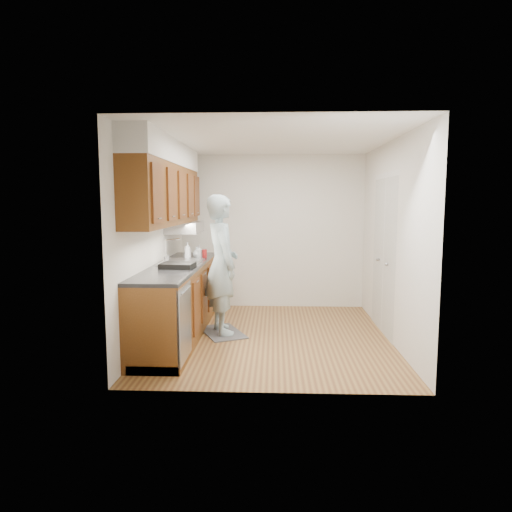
# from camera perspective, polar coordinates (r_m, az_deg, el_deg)

# --- Properties ---
(floor) EXTENTS (3.50, 3.50, 0.00)m
(floor) POSITION_cam_1_polar(r_m,az_deg,el_deg) (6.01, 1.88, -10.04)
(floor) COLOR olive
(floor) RESTS_ON ground
(ceiling) EXTENTS (3.50, 3.50, 0.00)m
(ceiling) POSITION_cam_1_polar(r_m,az_deg,el_deg) (5.80, 1.98, 14.32)
(ceiling) COLOR white
(ceiling) RESTS_ON wall_left
(wall_left) EXTENTS (0.02, 3.50, 2.50)m
(wall_left) POSITION_cam_1_polar(r_m,az_deg,el_deg) (5.98, -12.62, 1.93)
(wall_left) COLOR silver
(wall_left) RESTS_ON floor
(wall_right) EXTENTS (0.02, 3.50, 2.50)m
(wall_right) POSITION_cam_1_polar(r_m,az_deg,el_deg) (5.96, 16.52, 1.79)
(wall_right) COLOR silver
(wall_right) RESTS_ON floor
(wall_back) EXTENTS (3.00, 0.02, 2.50)m
(wall_back) POSITION_cam_1_polar(r_m,az_deg,el_deg) (7.52, 2.02, 3.06)
(wall_back) COLOR silver
(wall_back) RESTS_ON floor
(counter) EXTENTS (0.64, 2.80, 1.30)m
(counter) POSITION_cam_1_polar(r_m,az_deg,el_deg) (6.01, -9.66, -5.31)
(counter) COLOR brown
(counter) RESTS_ON floor
(upper_cabinets) EXTENTS (0.47, 2.80, 1.21)m
(upper_cabinets) POSITION_cam_1_polar(r_m,az_deg,el_deg) (5.96, -11.10, 8.68)
(upper_cabinets) COLOR brown
(upper_cabinets) RESTS_ON wall_left
(closet_door) EXTENTS (0.02, 1.22, 2.05)m
(closet_door) POSITION_cam_1_polar(r_m,az_deg,el_deg) (6.26, 15.68, -0.01)
(closet_door) COLOR silver
(closet_door) RESTS_ON wall_right
(floor_mat) EXTENTS (0.75, 0.90, 0.01)m
(floor_mat) POSITION_cam_1_polar(r_m,az_deg,el_deg) (6.19, -4.24, -9.48)
(floor_mat) COLOR slate
(floor_mat) RESTS_ON floor
(person) EXTENTS (0.72, 0.86, 2.06)m
(person) POSITION_cam_1_polar(r_m,az_deg,el_deg) (5.98, -4.32, 0.10)
(person) COLOR #99B3BA
(person) RESTS_ON floor_mat
(soap_bottle_a) EXTENTS (0.11, 0.11, 0.24)m
(soap_bottle_a) POSITION_cam_1_polar(r_m,az_deg,el_deg) (6.49, -8.55, 0.69)
(soap_bottle_a) COLOR silver
(soap_bottle_a) RESTS_ON counter
(soap_bottle_b) EXTENTS (0.10, 0.10, 0.18)m
(soap_bottle_b) POSITION_cam_1_polar(r_m,az_deg,el_deg) (6.63, -7.10, 0.58)
(soap_bottle_b) COLOR silver
(soap_bottle_b) RESTS_ON counter
(soap_bottle_c) EXTENTS (0.17, 0.17, 0.16)m
(soap_bottle_c) POSITION_cam_1_polar(r_m,az_deg,el_deg) (6.65, -7.39, 0.51)
(soap_bottle_c) COLOR silver
(soap_bottle_c) RESTS_ON counter
(soda_can) EXTENTS (0.07, 0.07, 0.12)m
(soda_can) POSITION_cam_1_polar(r_m,az_deg,el_deg) (6.61, -6.44, 0.32)
(soda_can) COLOR #AF1E1F
(soda_can) RESTS_ON counter
(steel_can) EXTENTS (0.09, 0.09, 0.13)m
(steel_can) POSITION_cam_1_polar(r_m,az_deg,el_deg) (6.52, -8.42, 0.23)
(steel_can) COLOR #A5A5AA
(steel_can) RESTS_ON counter
(dish_rack) EXTENTS (0.41, 0.35, 0.06)m
(dish_rack) POSITION_cam_1_polar(r_m,az_deg,el_deg) (5.62, -9.77, -1.17)
(dish_rack) COLOR black
(dish_rack) RESTS_ON counter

